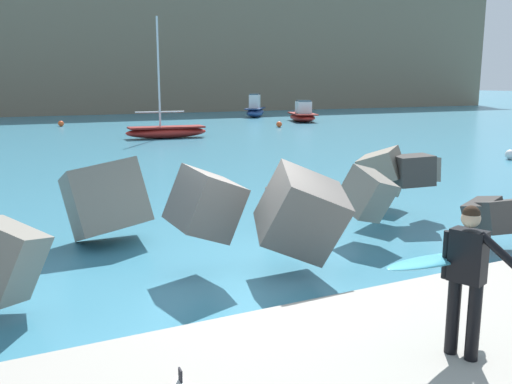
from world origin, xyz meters
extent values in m
plane|color=teal|center=(0.00, 0.00, 0.00)|extent=(400.00, 400.00, 0.00)
cube|color=#9E998E|center=(0.00, -4.00, 0.12)|extent=(48.00, 4.40, 0.24)
cube|color=slate|center=(3.16, 0.89, 1.04)|extent=(1.11, 1.20, 1.29)
cube|color=slate|center=(-3.88, 0.10, 0.87)|extent=(1.52, 1.23, 1.41)
cube|color=#3D3A38|center=(5.20, 1.77, 1.28)|extent=(1.06, 0.98, 0.76)
cube|color=gray|center=(4.67, 2.30, 1.33)|extent=(1.23, 1.26, 1.05)
cube|color=#605B56|center=(-0.60, 0.49, 1.28)|extent=(1.31, 1.15, 1.37)
cube|color=slate|center=(5.89, 2.11, 1.20)|extent=(0.73, 0.71, 0.75)
cube|color=#605B56|center=(0.86, -0.28, 1.14)|extent=(1.79, 1.74, 1.79)
cube|color=#4C4944|center=(2.05, 2.42, 0.69)|extent=(0.99, 0.89, 0.76)
cube|color=#3D3A38|center=(5.10, -0.48, 0.68)|extent=(0.84, 0.75, 0.82)
cube|color=#3D3A38|center=(5.28, -0.88, 0.72)|extent=(1.29, 1.30, 0.89)
cube|color=gray|center=(5.60, 3.43, 0.83)|extent=(1.39, 1.23, 1.12)
cube|color=slate|center=(-1.74, 3.32, 0.93)|extent=(1.68, 1.65, 1.85)
cylinder|color=black|center=(0.79, -4.13, 0.69)|extent=(0.15, 0.15, 0.90)
cylinder|color=black|center=(0.71, -3.90, 0.69)|extent=(0.15, 0.15, 0.90)
cube|color=black|center=(0.75, -4.01, 1.44)|extent=(0.33, 0.43, 0.60)
sphere|color=tan|center=(0.75, -4.01, 1.87)|extent=(0.21, 0.21, 0.21)
sphere|color=black|center=(0.75, -4.01, 1.92)|extent=(0.19, 0.19, 0.19)
cylinder|color=black|center=(0.83, -4.39, 1.56)|extent=(0.26, 0.53, 0.41)
cylinder|color=black|center=(0.67, -3.78, 1.40)|extent=(0.09, 0.09, 0.56)
ellipsoid|color=#4CB2CC|center=(0.55, -3.74, 1.34)|extent=(2.09, 1.02, 0.37)
cube|color=black|center=(1.45, -3.43, 1.41)|extent=(0.12, 0.06, 0.16)
cube|color=black|center=(-2.34, -3.19, 0.36)|extent=(0.03, 0.10, 0.14)
ellipsoid|color=maroon|center=(6.28, 24.54, 0.35)|extent=(5.08, 1.91, 0.70)
cube|color=maroon|center=(6.28, 24.54, 0.66)|extent=(4.68, 1.76, 0.10)
cylinder|color=silver|center=(5.90, 24.58, 3.94)|extent=(0.12, 0.12, 6.47)
cylinder|color=silver|center=(5.90, 24.58, 1.60)|extent=(2.98, 0.33, 0.08)
ellipsoid|color=maroon|center=(21.47, 33.57, 0.36)|extent=(3.56, 5.35, 0.72)
cube|color=maroon|center=(21.47, 33.57, 0.68)|extent=(3.27, 4.92, 0.10)
cube|color=silver|center=(21.34, 33.22, 1.23)|extent=(1.63, 1.81, 1.02)
cube|color=#334C5B|center=(21.34, 33.22, 1.80)|extent=(1.47, 1.63, 0.12)
ellipsoid|color=navy|center=(20.70, 41.30, 0.44)|extent=(3.97, 4.67, 0.88)
cube|color=navy|center=(20.70, 41.30, 0.84)|extent=(3.66, 4.30, 0.10)
cube|color=silver|center=(20.50, 41.02, 1.53)|extent=(1.57, 1.67, 1.29)
cube|color=#334C5B|center=(20.50, 41.02, 2.23)|extent=(1.41, 1.50, 0.12)
sphere|color=#E54C1E|center=(16.51, 28.82, 0.22)|extent=(0.44, 0.44, 0.44)
sphere|color=#E54C1E|center=(1.74, 37.13, 0.22)|extent=(0.44, 0.44, 0.44)
sphere|color=silver|center=(16.89, 8.43, 0.22)|extent=(0.44, 0.44, 0.44)
cube|color=#756651|center=(16.89, 73.06, 7.99)|extent=(93.97, 41.59, 15.99)
camera|label=1|loc=(-3.98, -8.22, 3.33)|focal=38.81mm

